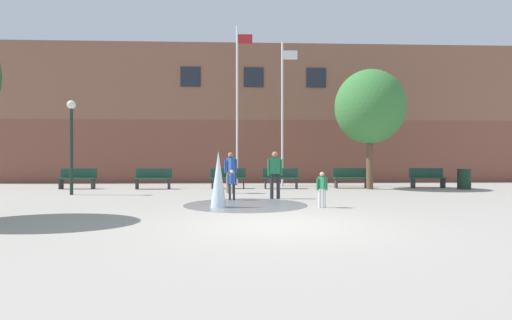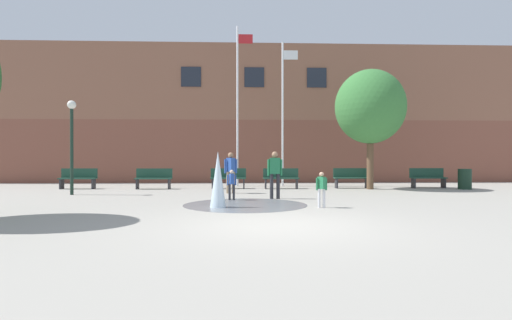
% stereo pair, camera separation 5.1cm
% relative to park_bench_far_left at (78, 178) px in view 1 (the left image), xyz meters
% --- Properties ---
extents(ground_plane, '(100.00, 100.00, 0.00)m').
position_rel_park_bench_far_left_xyz_m(ground_plane, '(8.01, -9.99, -0.48)').
color(ground_plane, '#9E998E').
extents(library_building, '(36.00, 6.05, 7.81)m').
position_rel_park_bench_far_left_xyz_m(library_building, '(8.01, 7.13, 3.43)').
color(library_building, brown).
rests_on(library_building, ground).
extents(splash_fountain, '(3.63, 3.63, 1.57)m').
position_rel_park_bench_far_left_xyz_m(splash_fountain, '(6.81, -6.85, 0.11)').
color(splash_fountain, gray).
rests_on(splash_fountain, ground).
extents(park_bench_far_left, '(1.60, 0.44, 0.91)m').
position_rel_park_bench_far_left_xyz_m(park_bench_far_left, '(0.00, 0.00, 0.00)').
color(park_bench_far_left, '#28282D').
rests_on(park_bench_far_left, ground).
extents(park_bench_left_of_flagpoles, '(1.60, 0.44, 0.91)m').
position_rel_park_bench_far_left_xyz_m(park_bench_left_of_flagpoles, '(3.39, -0.21, 0.00)').
color(park_bench_left_of_flagpoles, '#28282D').
rests_on(park_bench_left_of_flagpoles, ground).
extents(park_bench_under_left_flagpole, '(1.60, 0.44, 0.91)m').
position_rel_park_bench_far_left_xyz_m(park_bench_under_left_flagpole, '(6.69, -0.08, 0.00)').
color(park_bench_under_left_flagpole, '#28282D').
rests_on(park_bench_under_left_flagpole, ground).
extents(park_bench_center, '(1.60, 0.44, 0.91)m').
position_rel_park_bench_far_left_xyz_m(park_bench_center, '(9.06, -0.22, 0.00)').
color(park_bench_center, '#28282D').
rests_on(park_bench_center, ground).
extents(park_bench_under_right_flagpole, '(1.60, 0.44, 0.91)m').
position_rel_park_bench_far_left_xyz_m(park_bench_under_right_flagpole, '(12.31, -0.01, 0.00)').
color(park_bench_under_right_flagpole, '#28282D').
rests_on(park_bench_under_right_flagpole, ground).
extents(park_bench_far_right, '(1.60, 0.44, 0.91)m').
position_rel_park_bench_far_left_xyz_m(park_bench_far_right, '(15.85, -0.07, 0.00)').
color(park_bench_far_right, '#28282D').
rests_on(park_bench_far_right, ground).
extents(child_with_pink_shirt, '(0.31, 0.24, 0.99)m').
position_rel_park_bench_far_left_xyz_m(child_with_pink_shirt, '(9.48, -7.18, 0.10)').
color(child_with_pink_shirt, silver).
rests_on(child_with_pink_shirt, ground).
extents(child_running, '(0.31, 0.24, 0.99)m').
position_rel_park_bench_far_left_xyz_m(child_running, '(6.96, -5.06, 0.10)').
color(child_running, '#28282D').
rests_on(child_running, ground).
extents(adult_near_bench, '(0.50, 0.39, 1.59)m').
position_rel_park_bench_far_left_xyz_m(adult_near_bench, '(6.86, -2.54, 0.45)').
color(adult_near_bench, '#89755B').
rests_on(adult_near_bench, ground).
extents(teen_by_trashcan, '(0.50, 0.21, 1.59)m').
position_rel_park_bench_far_left_xyz_m(teen_by_trashcan, '(8.40, -4.70, 0.45)').
color(teen_by_trashcan, '#28282D').
rests_on(teen_by_trashcan, ground).
extents(flagpole_left, '(0.80, 0.10, 7.86)m').
position_rel_park_bench_far_left_xyz_m(flagpole_left, '(7.12, 1.52, 3.69)').
color(flagpole_left, silver).
rests_on(flagpole_left, ground).
extents(flagpole_right, '(0.80, 0.10, 7.09)m').
position_rel_park_bench_far_left_xyz_m(flagpole_right, '(9.35, 1.52, 3.30)').
color(flagpole_right, silver).
rests_on(flagpole_right, ground).
extents(lamp_post_left_lane, '(0.32, 0.32, 3.52)m').
position_rel_park_bench_far_left_xyz_m(lamp_post_left_lane, '(0.95, -2.95, 1.85)').
color(lamp_post_left_lane, '#192D23').
rests_on(lamp_post_left_lane, ground).
extents(trash_can, '(0.56, 0.56, 0.90)m').
position_rel_park_bench_far_left_xyz_m(trash_can, '(17.10, -0.91, -0.03)').
color(trash_can, '#193323').
rests_on(trash_can, ground).
extents(street_tree_near_building, '(3.07, 3.07, 5.27)m').
position_rel_park_bench_far_left_xyz_m(street_tree_near_building, '(12.95, -0.72, 3.15)').
color(street_tree_near_building, brown).
rests_on(street_tree_near_building, ground).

